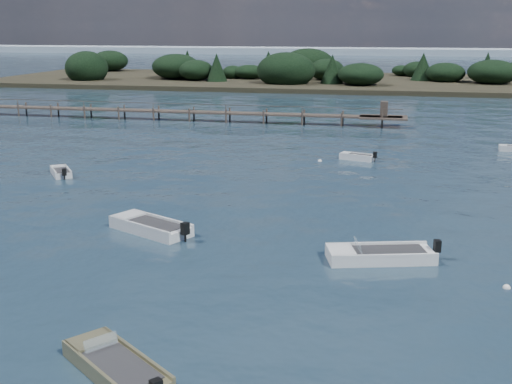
% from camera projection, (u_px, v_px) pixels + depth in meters
% --- Properties ---
extents(ground, '(400.00, 400.00, 0.00)m').
position_uv_depth(ground, '(353.00, 112.00, 80.92)').
color(ground, '#172836').
rests_on(ground, ground).
extents(dinghy_near_olive, '(4.37, 3.87, 1.13)m').
position_uv_depth(dinghy_near_olive, '(116.00, 369.00, 19.87)').
color(dinghy_near_olive, '#6B6647').
rests_on(dinghy_near_olive, ground).
extents(tender_far_white, '(3.03, 1.84, 1.02)m').
position_uv_depth(tender_far_white, '(357.00, 158.00, 51.67)').
color(tender_far_white, silver).
rests_on(tender_far_white, ground).
extents(dinghy_mid_grey, '(4.97, 3.68, 1.27)m').
position_uv_depth(dinghy_mid_grey, '(151.00, 229.00, 33.57)').
color(dinghy_mid_grey, silver).
rests_on(dinghy_mid_grey, ground).
extents(dinghy_mid_white_a, '(5.30, 3.05, 1.22)m').
position_uv_depth(dinghy_mid_white_a, '(380.00, 257.00, 29.49)').
color(dinghy_mid_white_a, silver).
rests_on(dinghy_mid_white_a, ground).
extents(tender_far_grey, '(2.61, 2.93, 1.02)m').
position_uv_depth(tender_far_grey, '(61.00, 173.00, 46.35)').
color(tender_far_grey, silver).
rests_on(tender_far_grey, ground).
extents(buoy_b, '(0.32, 0.32, 0.32)m').
position_uv_depth(buoy_b, '(507.00, 288.00, 26.38)').
color(buoy_b, white).
rests_on(buoy_b, ground).
extents(buoy_c, '(0.32, 0.32, 0.32)m').
position_uv_depth(buoy_c, '(142.00, 224.00, 34.98)').
color(buoy_c, white).
rests_on(buoy_c, ground).
extents(buoy_e, '(0.32, 0.32, 0.32)m').
position_uv_depth(buoy_e, '(320.00, 161.00, 51.16)').
color(buoy_e, white).
rests_on(buoy_e, ground).
extents(jetty, '(64.50, 3.20, 3.40)m').
position_uv_depth(jetty, '(156.00, 111.00, 73.71)').
color(jetty, '#443A32').
rests_on(jetty, ground).
extents(far_headland, '(190.00, 40.00, 5.80)m').
position_uv_depth(far_headland, '(511.00, 76.00, 113.24)').
color(far_headland, black).
rests_on(far_headland, ground).
extents(distant_haze, '(280.00, 20.00, 2.40)m').
position_uv_depth(distant_haze, '(157.00, 53.00, 260.06)').
color(distant_haze, '#93A5B6').
rests_on(distant_haze, ground).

